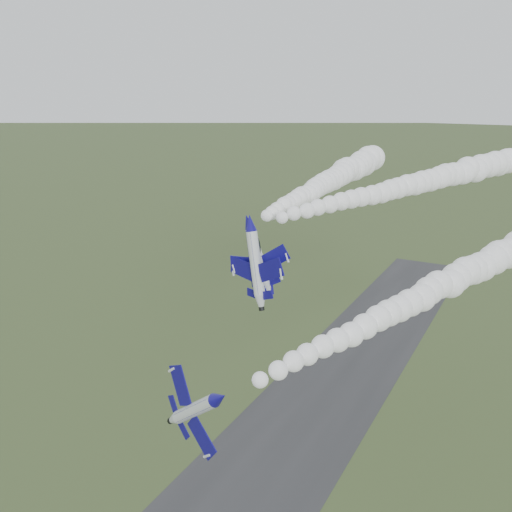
{
  "coord_description": "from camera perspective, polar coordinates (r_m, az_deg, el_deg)",
  "views": [
    {
      "loc": [
        37.18,
        -46.41,
        62.43
      ],
      "look_at": [
        3.18,
        17.72,
        40.71
      ],
      "focal_mm": 40.0,
      "sensor_mm": 36.0,
      "label": 1
    }
  ],
  "objects": [
    {
      "name": "smoke_trail_jet_pair_right",
      "position": [
        107.16,
        16.04,
        7.08
      ],
      "size": [
        32.23,
        69.33,
        5.38
      ],
      "primitive_type": null,
      "rotation": [
        0.0,
        0.0,
        -0.38
      ],
      "color": "white"
    },
    {
      "name": "jet_lead",
      "position": [
        58.6,
        -3.71,
        -14.01
      ],
      "size": [
        6.85,
        12.42,
        8.41
      ],
      "rotation": [
        0.0,
        0.92,
        -0.34
      ],
      "color": "silver"
    },
    {
      "name": "smoke_trail_jet_pair_left",
      "position": [
        104.48,
        7.29,
        7.44
      ],
      "size": [
        9.21,
        52.37,
        5.38
      ],
      "primitive_type": null,
      "rotation": [
        0.0,
        0.0,
        -0.07
      ],
      "color": "white"
    },
    {
      "name": "jet_pair_right",
      "position": [
        78.16,
        -0.64,
        3.36
      ],
      "size": [
        11.16,
        13.08,
        3.85
      ],
      "rotation": [
        0.0,
        -0.2,
        -0.38
      ],
      "color": "silver"
    },
    {
      "name": "smoke_trail_jet_lead",
      "position": [
        87.71,
        18.34,
        -2.75
      ],
      "size": [
        31.58,
        76.14,
        5.78
      ],
      "primitive_type": null,
      "rotation": [
        0.0,
        0.0,
        -0.34
      ],
      "color": "white"
    },
    {
      "name": "jet_pair_left",
      "position": [
        79.57,
        -0.86,
        3.45
      ],
      "size": [
        9.5,
        12.0,
        3.96
      ],
      "rotation": [
        0.0,
        -0.34,
        -0.07
      ],
      "color": "silver"
    },
    {
      "name": "runway",
      "position": [
        105.43,
        1.7,
        -19.64
      ],
      "size": [
        24.0,
        260.0,
        0.04
      ],
      "primitive_type": "cube",
      "color": "#2D2D2F",
      "rests_on": "ground"
    }
  ]
}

